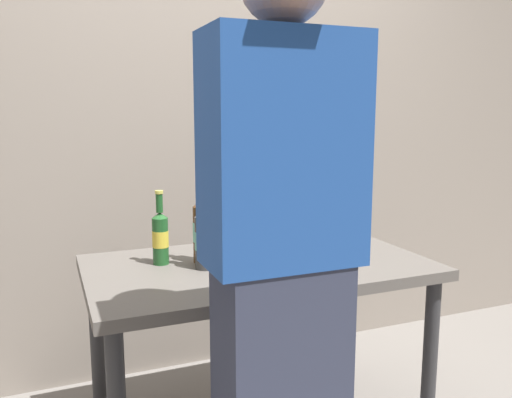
{
  "coord_description": "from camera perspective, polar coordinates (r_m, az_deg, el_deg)",
  "views": [
    {
      "loc": [
        -0.75,
        -1.82,
        1.31
      ],
      "look_at": [
        -0.01,
        0.0,
        0.99
      ],
      "focal_mm": 36.74,
      "sensor_mm": 36.0,
      "label": 1
    }
  ],
  "objects": [
    {
      "name": "desk",
      "position": [
        2.08,
        0.24,
        -9.18
      ],
      "size": [
        1.3,
        0.75,
        0.74
      ],
      "color": "#56514C",
      "rests_on": "ground"
    },
    {
      "name": "laptop",
      "position": [
        2.22,
        5.25,
        -4.53
      ],
      "size": [
        0.35,
        0.31,
        0.2
      ],
      "color": "black",
      "rests_on": "desk"
    },
    {
      "name": "beer_bottle_green",
      "position": [
        2.03,
        -10.37,
        -4.02
      ],
      "size": [
        0.06,
        0.06,
        0.29
      ],
      "color": "#1E5123",
      "rests_on": "desk"
    },
    {
      "name": "back_wall",
      "position": [
        2.69,
        -6.04,
        9.16
      ],
      "size": [
        6.0,
        0.1,
        2.6
      ],
      "primitive_type": "cube",
      "color": "gray",
      "rests_on": "ground"
    },
    {
      "name": "person_figure",
      "position": [
        1.37,
        2.82,
        -7.25
      ],
      "size": [
        0.39,
        0.3,
        1.77
      ],
      "color": "#2D3347",
      "rests_on": "ground"
    },
    {
      "name": "beer_bottle_amber",
      "position": [
        1.95,
        -5.59,
        -4.16
      ],
      "size": [
        0.08,
        0.08,
        0.32
      ],
      "color": "#333333",
      "rests_on": "desk"
    },
    {
      "name": "coffee_mug",
      "position": [
        2.3,
        0.01,
        -3.87
      ],
      "size": [
        0.11,
        0.08,
        0.09
      ],
      "color": "white",
      "rests_on": "desk"
    },
    {
      "name": "beer_bottle_dark",
      "position": [
        2.03,
        -5.91,
        -3.29
      ],
      "size": [
        0.07,
        0.07,
        0.33
      ],
      "color": "#472B14",
      "rests_on": "desk"
    }
  ]
}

